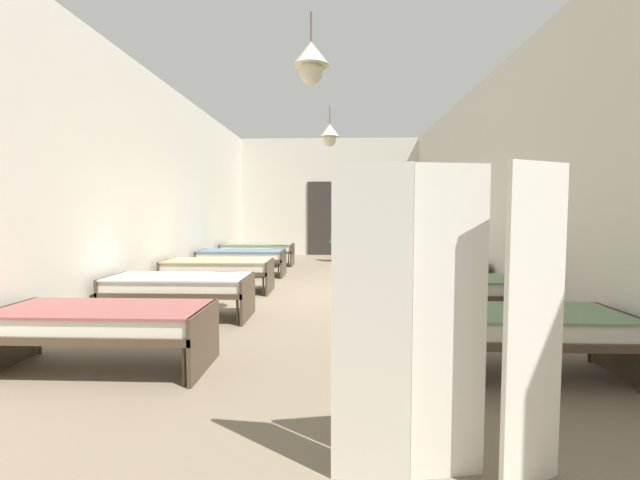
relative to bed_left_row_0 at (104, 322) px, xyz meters
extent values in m
cube|color=#7A6B56|center=(1.84, 3.80, -0.49)|extent=(6.39, 13.82, 0.10)
cube|color=beige|center=(1.84, 10.51, 1.47)|extent=(6.19, 0.20, 3.81)
cube|color=beige|center=(-1.15, 3.80, 1.47)|extent=(0.20, 13.22, 3.81)
cube|color=beige|center=(4.84, 3.80, 1.47)|extent=(0.20, 13.22, 3.81)
cube|color=#2D2823|center=(1.84, 10.39, 0.76)|extent=(1.40, 0.06, 2.40)
cylinder|color=brown|center=(1.81, 1.49, 3.20)|extent=(0.02, 0.02, 0.33)
cone|color=beige|center=(1.81, 1.49, 2.89)|extent=(0.44, 0.44, 0.28)
sphere|color=beige|center=(1.81, 1.49, 2.67)|extent=(0.28, 0.28, 0.28)
cylinder|color=brown|center=(1.95, 6.11, 3.17)|extent=(0.02, 0.02, 0.39)
cone|color=beige|center=(1.95, 6.11, 2.83)|extent=(0.44, 0.44, 0.28)
sphere|color=beige|center=(1.95, 6.11, 2.61)|extent=(0.28, 0.28, 0.28)
cylinder|color=#473828|center=(-0.87, 0.36, -0.27)|extent=(0.03, 0.03, 0.34)
cylinder|color=#473828|center=(0.87, -0.36, -0.27)|extent=(0.03, 0.03, 0.34)
cylinder|color=#473828|center=(0.87, 0.36, -0.27)|extent=(0.03, 0.03, 0.34)
cube|color=#473828|center=(0.00, 0.00, -0.06)|extent=(1.90, 0.84, 0.07)
cube|color=#473828|center=(-0.93, 0.00, -0.15)|extent=(0.04, 0.84, 0.57)
cube|color=#473828|center=(0.93, 0.00, -0.15)|extent=(0.04, 0.84, 0.57)
cube|color=silver|center=(0.00, 0.00, 0.04)|extent=(1.82, 0.78, 0.14)
cube|color=#8C4C47|center=(0.00, 0.00, 0.12)|extent=(1.86, 0.82, 0.02)
cylinder|color=#473828|center=(2.82, -0.36, -0.27)|extent=(0.03, 0.03, 0.34)
cylinder|color=#473828|center=(2.82, 0.36, -0.27)|extent=(0.03, 0.03, 0.34)
cylinder|color=#473828|center=(4.56, 0.36, -0.27)|extent=(0.03, 0.03, 0.34)
cube|color=#473828|center=(3.69, 0.00, -0.06)|extent=(1.90, 0.84, 0.07)
cube|color=#473828|center=(2.76, 0.00, -0.15)|extent=(0.04, 0.84, 0.57)
cube|color=#473828|center=(4.62, 0.00, -0.15)|extent=(0.04, 0.84, 0.57)
cube|color=silver|center=(3.69, 0.00, 0.04)|extent=(1.82, 0.78, 0.14)
cube|color=slate|center=(3.69, 0.00, 0.12)|extent=(1.86, 0.82, 0.02)
cylinder|color=#473828|center=(-0.87, 1.54, -0.27)|extent=(0.03, 0.03, 0.34)
cylinder|color=#473828|center=(-0.87, 2.26, -0.27)|extent=(0.03, 0.03, 0.34)
cylinder|color=#473828|center=(0.87, 1.54, -0.27)|extent=(0.03, 0.03, 0.34)
cylinder|color=#473828|center=(0.87, 2.26, -0.27)|extent=(0.03, 0.03, 0.34)
cube|color=#473828|center=(0.00, 1.90, -0.06)|extent=(1.90, 0.84, 0.07)
cube|color=#473828|center=(-0.93, 1.90, -0.15)|extent=(0.04, 0.84, 0.57)
cube|color=#473828|center=(0.93, 1.90, -0.15)|extent=(0.04, 0.84, 0.57)
cube|color=silver|center=(0.00, 1.90, 0.04)|extent=(1.82, 0.78, 0.14)
cube|color=beige|center=(0.00, 1.90, 0.12)|extent=(1.86, 0.82, 0.02)
cylinder|color=#473828|center=(2.82, 1.54, -0.27)|extent=(0.03, 0.03, 0.34)
cylinder|color=#473828|center=(2.82, 2.26, -0.27)|extent=(0.03, 0.03, 0.34)
cylinder|color=#473828|center=(4.56, 1.54, -0.27)|extent=(0.03, 0.03, 0.34)
cylinder|color=#473828|center=(4.56, 2.26, -0.27)|extent=(0.03, 0.03, 0.34)
cube|color=#473828|center=(3.69, 1.90, -0.06)|extent=(1.90, 0.84, 0.07)
cube|color=#473828|center=(2.76, 1.90, -0.15)|extent=(0.04, 0.84, 0.57)
cube|color=#473828|center=(4.62, 1.90, -0.15)|extent=(0.04, 0.84, 0.57)
cube|color=silver|center=(3.69, 1.90, 0.04)|extent=(1.82, 0.78, 0.14)
cube|color=slate|center=(3.69, 1.90, 0.12)|extent=(1.86, 0.82, 0.02)
cylinder|color=#473828|center=(-0.87, 3.44, -0.27)|extent=(0.03, 0.03, 0.34)
cylinder|color=#473828|center=(-0.87, 4.16, -0.27)|extent=(0.03, 0.03, 0.34)
cylinder|color=#473828|center=(0.87, 3.44, -0.27)|extent=(0.03, 0.03, 0.34)
cylinder|color=#473828|center=(0.87, 4.16, -0.27)|extent=(0.03, 0.03, 0.34)
cube|color=#473828|center=(0.00, 3.80, -0.06)|extent=(1.90, 0.84, 0.07)
cube|color=#473828|center=(-0.93, 3.80, -0.15)|extent=(0.04, 0.84, 0.57)
cube|color=#473828|center=(0.93, 3.80, -0.15)|extent=(0.04, 0.84, 0.57)
cube|color=silver|center=(0.00, 3.80, 0.04)|extent=(1.82, 0.78, 0.14)
cube|color=tan|center=(0.00, 3.80, 0.12)|extent=(1.86, 0.82, 0.02)
cylinder|color=#473828|center=(2.82, 3.44, -0.27)|extent=(0.03, 0.03, 0.34)
cylinder|color=#473828|center=(2.82, 4.16, -0.27)|extent=(0.03, 0.03, 0.34)
cylinder|color=#473828|center=(4.56, 3.44, -0.27)|extent=(0.03, 0.03, 0.34)
cylinder|color=#473828|center=(4.56, 4.16, -0.27)|extent=(0.03, 0.03, 0.34)
cube|color=#473828|center=(3.69, 3.80, -0.06)|extent=(1.90, 0.84, 0.07)
cube|color=#473828|center=(2.76, 3.80, -0.15)|extent=(0.04, 0.84, 0.57)
cube|color=#473828|center=(4.62, 3.80, -0.15)|extent=(0.04, 0.84, 0.57)
cube|color=silver|center=(3.69, 3.80, 0.04)|extent=(1.82, 0.78, 0.14)
cube|color=#9E9E93|center=(3.69, 3.80, 0.12)|extent=(1.86, 0.82, 0.02)
cylinder|color=#473828|center=(-0.87, 5.34, -0.27)|extent=(0.03, 0.03, 0.34)
cylinder|color=#473828|center=(-0.87, 6.06, -0.27)|extent=(0.03, 0.03, 0.34)
cylinder|color=#473828|center=(0.87, 5.34, -0.27)|extent=(0.03, 0.03, 0.34)
cylinder|color=#473828|center=(0.87, 6.06, -0.27)|extent=(0.03, 0.03, 0.34)
cube|color=#473828|center=(0.00, 5.70, -0.06)|extent=(1.90, 0.84, 0.07)
cube|color=#473828|center=(-0.93, 5.70, -0.15)|extent=(0.04, 0.84, 0.57)
cube|color=#473828|center=(0.93, 5.70, -0.15)|extent=(0.04, 0.84, 0.57)
cube|color=silver|center=(0.00, 5.70, 0.04)|extent=(1.82, 0.78, 0.14)
cube|color=slate|center=(0.00, 5.70, 0.12)|extent=(1.86, 0.82, 0.02)
cylinder|color=#473828|center=(2.82, 5.34, -0.27)|extent=(0.03, 0.03, 0.34)
cylinder|color=#473828|center=(2.82, 6.06, -0.27)|extent=(0.03, 0.03, 0.34)
cylinder|color=#473828|center=(4.56, 5.34, -0.27)|extent=(0.03, 0.03, 0.34)
cylinder|color=#473828|center=(4.56, 6.06, -0.27)|extent=(0.03, 0.03, 0.34)
cube|color=#473828|center=(3.69, 5.70, -0.06)|extent=(1.90, 0.84, 0.07)
cube|color=#473828|center=(2.76, 5.70, -0.15)|extent=(0.04, 0.84, 0.57)
cube|color=#473828|center=(4.62, 5.70, -0.15)|extent=(0.04, 0.84, 0.57)
cube|color=silver|center=(3.69, 5.70, 0.04)|extent=(1.82, 0.78, 0.14)
cube|color=#9E9E93|center=(3.69, 5.70, 0.12)|extent=(1.86, 0.82, 0.02)
cylinder|color=#473828|center=(-0.87, 7.24, -0.27)|extent=(0.03, 0.03, 0.34)
cylinder|color=#473828|center=(-0.87, 7.96, -0.27)|extent=(0.03, 0.03, 0.34)
cylinder|color=#473828|center=(0.87, 7.24, -0.27)|extent=(0.03, 0.03, 0.34)
cylinder|color=#473828|center=(0.87, 7.96, -0.27)|extent=(0.03, 0.03, 0.34)
cube|color=#473828|center=(0.00, 7.60, -0.06)|extent=(1.90, 0.84, 0.07)
cube|color=#473828|center=(-0.93, 7.60, -0.15)|extent=(0.04, 0.84, 0.57)
cube|color=#473828|center=(0.93, 7.60, -0.15)|extent=(0.04, 0.84, 0.57)
cube|color=white|center=(0.00, 7.60, 0.04)|extent=(1.82, 0.78, 0.14)
cube|color=slate|center=(0.00, 7.60, 0.12)|extent=(1.86, 0.82, 0.02)
cylinder|color=#473828|center=(2.82, 7.24, -0.27)|extent=(0.03, 0.03, 0.34)
cylinder|color=#473828|center=(2.82, 7.96, -0.27)|extent=(0.03, 0.03, 0.34)
cylinder|color=#473828|center=(4.56, 7.24, -0.27)|extent=(0.03, 0.03, 0.34)
cylinder|color=#473828|center=(4.56, 7.96, -0.27)|extent=(0.03, 0.03, 0.34)
cube|color=#473828|center=(3.69, 7.60, -0.06)|extent=(1.90, 0.84, 0.07)
cube|color=#473828|center=(2.76, 7.60, -0.15)|extent=(0.04, 0.84, 0.57)
cube|color=#473828|center=(4.62, 7.60, -0.15)|extent=(0.04, 0.84, 0.57)
cube|color=white|center=(3.69, 7.60, 0.04)|extent=(1.82, 0.78, 0.14)
cube|color=slate|center=(3.69, 7.60, 0.12)|extent=(1.86, 0.82, 0.02)
cone|color=white|center=(2.37, 8.40, -0.09)|extent=(0.52, 0.52, 0.70)
cylinder|color=white|center=(2.37, 8.40, 0.54)|extent=(0.30, 0.30, 0.55)
sphere|color=tan|center=(2.37, 8.40, 0.92)|extent=(0.22, 0.22, 0.22)
cone|color=white|center=(2.37, 8.40, 1.00)|extent=(0.18, 0.18, 0.10)
cylinder|color=brown|center=(2.12, 8.55, -0.27)|extent=(0.33, 0.33, 0.33)
cylinder|color=brown|center=(2.12, 8.55, -0.01)|extent=(0.06, 0.06, 0.20)
cone|color=#2D6633|center=(2.12, 8.55, 0.54)|extent=(0.49, 0.49, 0.90)
cube|color=silver|center=(2.32, -1.56, 0.41)|extent=(0.42, 0.07, 1.70)
cube|color=silver|center=(2.74, -1.50, 0.41)|extent=(0.42, 0.11, 1.70)
cube|color=silver|center=(3.16, -1.56, 0.41)|extent=(0.38, 0.23, 1.70)
camera|label=1|loc=(2.14, -3.81, 1.01)|focal=24.30mm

